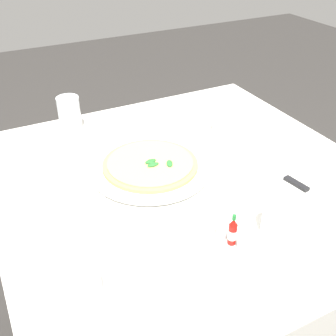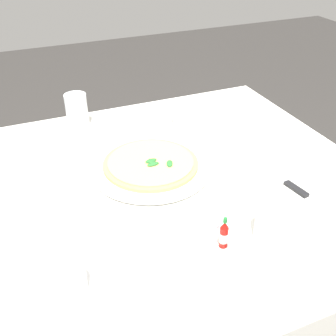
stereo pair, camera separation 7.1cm
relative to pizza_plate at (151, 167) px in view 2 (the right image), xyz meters
name	(u,v)px [view 2 (the right image)]	position (x,y,z in m)	size (l,w,h in m)	color
ground_plane	(181,336)	(-0.07, -0.08, -0.75)	(8.00, 8.00, 0.00)	#33302D
dining_table	(185,214)	(-0.07, -0.08, -0.15)	(1.06, 1.06, 0.74)	white
pizza_plate	(151,167)	(0.00, 0.00, 0.00)	(0.35, 0.35, 0.02)	white
pizza	(151,163)	(0.00, 0.00, 0.01)	(0.28, 0.28, 0.02)	#DBAD60
coffee_cup_center_back	(161,119)	(0.25, -0.13, 0.02)	(0.13, 0.13, 0.07)	white
coffee_cup_left_edge	(67,282)	(-0.35, 0.31, 0.02)	(0.13, 0.13, 0.07)	white
water_glass_back_corner	(230,124)	(0.10, -0.32, 0.03)	(0.07, 0.07, 0.10)	white
water_glass_near_left	(77,113)	(0.36, 0.13, 0.04)	(0.08, 0.08, 0.12)	white
water_glass_far_right	(269,223)	(-0.38, -0.15, 0.04)	(0.06, 0.06, 0.11)	white
napkin_folded	(282,185)	(-0.22, -0.30, 0.00)	(0.23, 0.15, 0.02)	white
dinner_knife	(282,180)	(-0.22, -0.30, 0.01)	(0.20, 0.05, 0.01)	silver
hot_sauce_bottle	(224,235)	(-0.36, -0.04, 0.02)	(0.02, 0.02, 0.08)	#B7140F
salt_shaker	(214,231)	(-0.33, -0.03, 0.01)	(0.03, 0.03, 0.06)	white
pepper_shaker	(234,245)	(-0.39, -0.05, 0.01)	(0.03, 0.03, 0.06)	white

